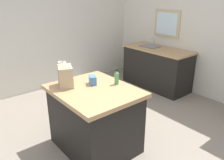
{
  "coord_description": "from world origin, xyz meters",
  "views": [
    {
      "loc": [
        2.08,
        -1.65,
        2.03
      ],
      "look_at": [
        -0.15,
        0.18,
        0.93
      ],
      "focal_mm": 36.46,
      "sensor_mm": 36.0,
      "label": 1
    }
  ],
  "objects_px": {
    "shopping_bag": "(65,76)",
    "small_box": "(93,80)",
    "kitchen_island": "(95,119)",
    "bottle": "(117,78)"
  },
  "relations": [
    {
      "from": "shopping_bag",
      "to": "small_box",
      "type": "distance_m",
      "value": 0.36
    },
    {
      "from": "kitchen_island",
      "to": "small_box",
      "type": "height_order",
      "value": "small_box"
    },
    {
      "from": "shopping_bag",
      "to": "small_box",
      "type": "bearing_deg",
      "value": 61.88
    },
    {
      "from": "small_box",
      "to": "bottle",
      "type": "distance_m",
      "value": 0.33
    },
    {
      "from": "kitchen_island",
      "to": "shopping_bag",
      "type": "height_order",
      "value": "shopping_bag"
    },
    {
      "from": "bottle",
      "to": "kitchen_island",
      "type": "bearing_deg",
      "value": -100.08
    },
    {
      "from": "kitchen_island",
      "to": "bottle",
      "type": "distance_m",
      "value": 0.63
    },
    {
      "from": "kitchen_island",
      "to": "shopping_bag",
      "type": "relative_size",
      "value": 3.58
    },
    {
      "from": "kitchen_island",
      "to": "bottle",
      "type": "relative_size",
      "value": 5.31
    },
    {
      "from": "kitchen_island",
      "to": "shopping_bag",
      "type": "bearing_deg",
      "value": -144.16
    }
  ]
}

